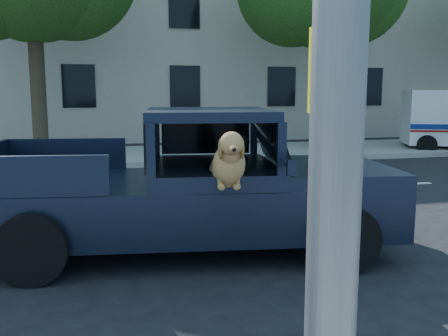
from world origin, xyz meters
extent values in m
plane|color=black|center=(0.00, 0.00, 0.00)|extent=(120.00, 120.00, 0.00)
cube|color=gray|center=(0.00, 9.20, 0.07)|extent=(60.00, 4.00, 0.15)
cylinder|color=#332619|center=(-4.00, 9.60, 2.20)|extent=(0.44, 0.44, 4.40)
cylinder|color=#332619|center=(5.00, 9.60, 2.20)|extent=(0.44, 0.44, 4.40)
cube|color=beige|center=(3.00, 16.50, 4.50)|extent=(26.00, 6.00, 9.00)
cube|color=black|center=(-1.18, 0.04, 0.61)|extent=(5.24, 2.60, 0.64)
cube|color=black|center=(0.59, -0.20, 1.01)|extent=(1.70, 2.11, 0.15)
cube|color=black|center=(-0.94, 0.01, 1.74)|extent=(1.74, 2.04, 0.12)
cube|color=black|center=(-0.17, -0.10, 1.40)|extent=(0.47, 1.68, 0.55)
cube|color=black|center=(-0.81, -0.45, 0.79)|extent=(0.60, 0.60, 0.37)
cube|color=black|center=(-0.34, -1.29, 1.24)|extent=(0.10, 0.06, 0.15)
cube|color=yellow|center=(-1.15, -3.75, 2.12)|extent=(0.17, 0.03, 0.41)
camera|label=1|loc=(-2.23, -6.06, 2.02)|focal=40.00mm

